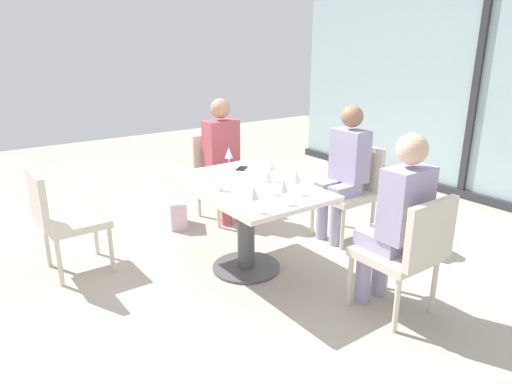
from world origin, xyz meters
TOP-DOWN VIEW (x-y plane):
  - ground_plane at (0.00, 0.00)m, footprint 12.00×12.00m
  - window_wall_backdrop at (0.00, 3.20)m, footprint 5.55×0.10m
  - dining_table_main at (0.00, 0.00)m, footprint 1.32×0.83m
  - chair_far_left at (-1.18, 0.48)m, footprint 0.50×0.46m
  - chair_near_window at (0.00, 1.21)m, footprint 0.46×0.51m
  - chair_far_right at (1.18, 0.48)m, footprint 0.50×0.46m
  - chair_front_left at (-0.80, -1.21)m, footprint 0.46×0.50m
  - person_far_left at (-1.08, 0.48)m, footprint 0.39×0.34m
  - person_near_window at (-0.00, 1.10)m, footprint 0.34×0.39m
  - person_far_right at (1.08, 0.48)m, footprint 0.39×0.34m
  - wine_glass_0 at (0.42, 0.16)m, footprint 0.07×0.07m
  - wine_glass_1 at (0.52, -0.05)m, footprint 0.07×0.07m
  - wine_glass_2 at (0.28, -0.00)m, footprint 0.07×0.07m
  - wine_glass_3 at (-0.51, 0.17)m, footprint 0.07×0.07m
  - wine_glass_4 at (0.53, -0.30)m, footprint 0.07×0.07m
  - wine_glass_5 at (0.04, 0.22)m, footprint 0.07×0.07m
  - coffee_cup at (-0.01, -0.24)m, footprint 0.08×0.08m
  - cell_phone_on_table at (-0.41, 0.24)m, footprint 0.15×0.16m
  - handbag_0 at (-1.16, -0.03)m, footprint 0.34×0.28m

SIDE VIEW (x-z plane):
  - ground_plane at x=0.00m, z-range 0.00..0.00m
  - handbag_0 at x=-1.16m, z-range 0.00..0.28m
  - chair_far_left at x=-1.18m, z-range 0.06..0.93m
  - chair_near_window at x=0.00m, z-range 0.06..0.93m
  - chair_far_right at x=1.18m, z-range 0.06..0.93m
  - chair_front_left at x=-0.80m, z-range 0.06..0.93m
  - dining_table_main at x=0.00m, z-range 0.18..0.91m
  - person_far_left at x=-1.08m, z-range 0.07..1.33m
  - person_near_window at x=0.00m, z-range 0.07..1.33m
  - person_far_right at x=1.08m, z-range 0.07..1.33m
  - cell_phone_on_table at x=-0.41m, z-range 0.73..0.74m
  - coffee_cup at x=-0.01m, z-range 0.73..0.82m
  - wine_glass_0 at x=0.42m, z-range 0.77..0.95m
  - wine_glass_1 at x=0.52m, z-range 0.77..0.95m
  - wine_glass_2 at x=0.28m, z-range 0.77..0.95m
  - wine_glass_3 at x=-0.51m, z-range 0.77..0.95m
  - wine_glass_4 at x=0.53m, z-range 0.77..0.95m
  - wine_glass_5 at x=0.04m, z-range 0.77..0.95m
  - window_wall_backdrop at x=0.00m, z-range -0.14..2.56m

